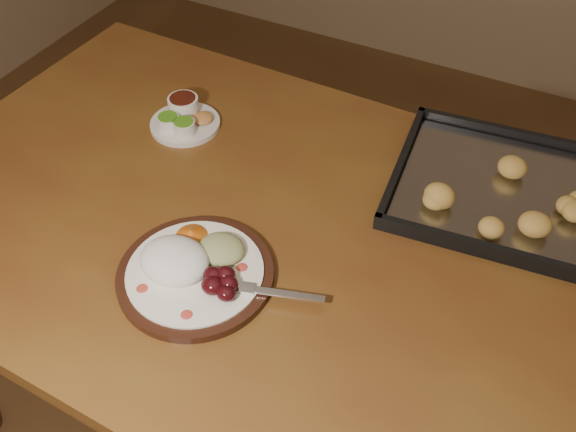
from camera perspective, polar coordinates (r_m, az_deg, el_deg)
The scene contains 4 objects.
dining_table at distance 1.24m, azimuth -0.66°, elevation -4.29°, with size 1.53×0.95×0.75m.
dinner_plate at distance 1.09m, azimuth -8.43°, elevation -4.57°, with size 0.35×0.26×0.06m.
condiment_saucer at distance 1.40m, azimuth -9.26°, elevation 8.58°, with size 0.15×0.15×0.05m.
baking_tray at distance 1.29m, azimuth 20.10°, elevation 1.96°, with size 0.52×0.40×0.05m.
Camera 1 is at (0.24, -0.58, 1.60)m, focal length 40.00 mm.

